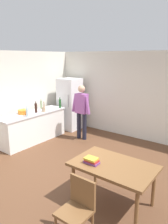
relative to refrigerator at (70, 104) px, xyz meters
name	(u,v)px	position (x,y,z in m)	size (l,w,h in m)	color
ground_plane	(65,171)	(1.90, -2.40, -0.90)	(14.00, 14.00, 0.00)	brown
wall_back	(127,95)	(1.90, 0.60, 0.45)	(6.40, 0.12, 2.70)	silver
wall_left	(2,99)	(-0.70, -2.20, 0.45)	(0.12, 5.60, 2.70)	silver
kitchen_counter	(33,127)	(-0.10, -1.60, -0.45)	(0.64, 2.20, 0.90)	white
refrigerator	(70,104)	(0.00, 0.00, 0.00)	(0.70, 0.67, 1.80)	white
person	(82,109)	(0.95, -0.55, 0.08)	(0.70, 0.22, 1.70)	#1E1E2D
dining_table	(113,169)	(3.30, -2.70, -0.23)	(1.40, 0.90, 0.75)	brown
chair	(78,206)	(3.30, -3.67, -0.37)	(0.42, 0.42, 0.91)	brown
cooking_pot	(23,112)	(-0.21, -1.85, 0.06)	(0.40, 0.28, 0.12)	orange
utensil_jar	(44,109)	(0.09, -1.32, 0.08)	(0.11, 0.11, 0.32)	tan
bottle_water_clear	(27,112)	(0.14, -1.98, 0.13)	(0.07, 0.07, 0.30)	silver
bottle_wine_dark	(36,108)	(-0.03, -1.52, 0.15)	(0.08, 0.08, 0.34)	black
bottle_wine_green	(60,103)	(0.12, -0.63, 0.15)	(0.08, 0.08, 0.34)	#1E5123
bottle_sauce_red	(27,112)	(0.04, -1.90, 0.10)	(0.06, 0.06, 0.24)	#B22319
bottle_vinegar_tall	(41,105)	(-0.26, -1.10, 0.14)	(0.06, 0.06, 0.32)	gray
book_stack	(92,161)	(2.98, -2.89, -0.10)	(0.26, 0.17, 0.10)	#753D7F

